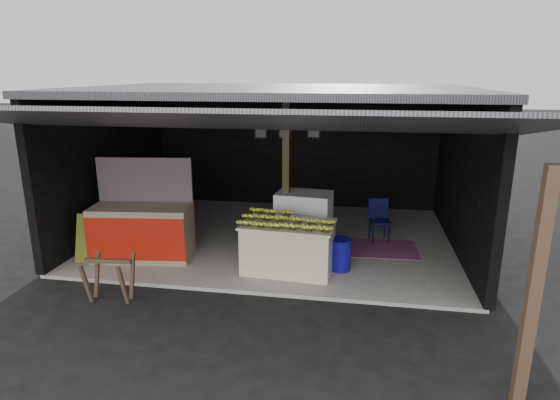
% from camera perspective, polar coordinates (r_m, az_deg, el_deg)
% --- Properties ---
extents(ground, '(80.00, 80.00, 0.00)m').
position_cam_1_polar(ground, '(7.30, -4.06, -11.45)').
color(ground, black).
rests_on(ground, ground).
extents(concrete_slab, '(7.00, 5.00, 0.06)m').
position_cam_1_polar(concrete_slab, '(9.54, -0.51, -4.62)').
color(concrete_slab, gray).
rests_on(concrete_slab, ground).
extents(shophouse, '(7.40, 7.29, 3.02)m').
position_cam_1_polar(shophouse, '(9.35, -0.19, 8.05)').
color(shophouse, black).
rests_on(shophouse, ground).
extents(banana_table, '(1.57, 1.03, 0.83)m').
position_cam_1_polar(banana_table, '(7.82, 1.03, -5.70)').
color(banana_table, beige).
rests_on(banana_table, concrete_slab).
extents(banana_pile, '(1.45, 0.93, 0.16)m').
position_cam_1_polar(banana_pile, '(7.66, 1.05, -2.23)').
color(banana_pile, yellow).
rests_on(banana_pile, banana_table).
extents(white_crate, '(1.05, 0.77, 1.10)m').
position_cam_1_polar(white_crate, '(8.71, 2.90, -2.60)').
color(white_crate, white).
rests_on(white_crate, concrete_slab).
extents(neighbor_stall, '(1.79, 0.97, 1.77)m').
position_cam_1_polar(neighbor_stall, '(8.66, -16.41, -3.48)').
color(neighbor_stall, '#998466').
rests_on(neighbor_stall, concrete_slab).
extents(green_signboard, '(0.57, 0.27, 0.83)m').
position_cam_1_polar(green_signboard, '(8.78, -22.01, -4.41)').
color(green_signboard, black).
rests_on(green_signboard, concrete_slab).
extents(sawhorse, '(0.70, 0.63, 0.67)m').
position_cam_1_polar(sawhorse, '(7.36, -20.10, -8.56)').
color(sawhorse, brown).
rests_on(sawhorse, ground).
extents(water_barrel, '(0.35, 0.35, 0.51)m').
position_cam_1_polar(water_barrel, '(7.97, 7.36, -6.68)').
color(water_barrel, '#0E0C84').
rests_on(water_barrel, concrete_slab).
extents(plastic_chair, '(0.46, 0.46, 0.83)m').
position_cam_1_polar(plastic_chair, '(9.41, 11.96, -1.95)').
color(plastic_chair, '#090C36').
rests_on(plastic_chair, concrete_slab).
extents(magenta_rug, '(1.54, 1.06, 0.01)m').
position_cam_1_polar(magenta_rug, '(9.08, 11.69, -5.78)').
color(magenta_rug, '#74194F').
rests_on(magenta_rug, concrete_slab).
extents(picture_frames, '(1.62, 0.04, 0.46)m').
position_cam_1_polar(picture_frames, '(11.44, 0.78, 8.53)').
color(picture_frames, black).
rests_on(picture_frames, shophouse).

